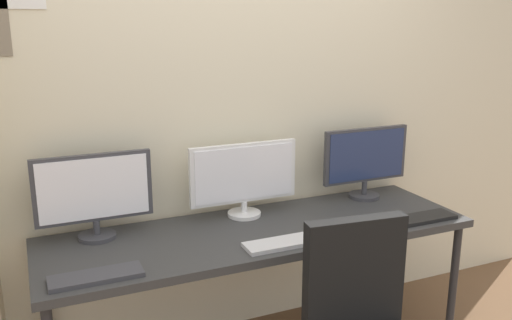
# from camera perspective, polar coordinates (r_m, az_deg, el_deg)

# --- Properties ---
(wall_back) EXTENTS (4.59, 0.11, 2.60)m
(wall_back) POSITION_cam_1_polar(r_m,az_deg,el_deg) (3.02, -2.87, 5.52)
(wall_back) COLOR beige
(wall_back) RESTS_ON ground_plane
(desk) EXTENTS (2.19, 0.68, 0.74)m
(desk) POSITION_cam_1_polar(r_m,az_deg,el_deg) (2.81, 0.41, -8.17)
(desk) COLOR #333333
(desk) RESTS_ON ground_plane
(monitor_left) EXTENTS (0.55, 0.18, 0.42)m
(monitor_left) POSITION_cam_1_polar(r_m,az_deg,el_deg) (2.72, -16.60, -3.31)
(monitor_left) COLOR #38383D
(monitor_left) RESTS_ON desk
(monitor_center) EXTENTS (0.60, 0.18, 0.40)m
(monitor_center) POSITION_cam_1_polar(r_m,az_deg,el_deg) (2.90, -1.28, -1.76)
(monitor_center) COLOR silver
(monitor_center) RESTS_ON desk
(monitor_right) EXTENTS (0.55, 0.18, 0.42)m
(monitor_right) POSITION_cam_1_polar(r_m,az_deg,el_deg) (3.26, 11.39, 0.09)
(monitor_right) COLOR #38383D
(monitor_right) RESTS_ON desk
(keyboard_left) EXTENTS (0.38, 0.13, 0.02)m
(keyboard_left) POSITION_cam_1_polar(r_m,az_deg,el_deg) (2.38, -16.37, -11.61)
(keyboard_left) COLOR #38383D
(keyboard_left) RESTS_ON desk
(keyboard_center) EXTENTS (0.34, 0.13, 0.02)m
(keyboard_center) POSITION_cam_1_polar(r_m,az_deg,el_deg) (2.60, 2.51, -8.73)
(keyboard_center) COLOR silver
(keyboard_center) RESTS_ON desk
(keyboard_right) EXTENTS (0.37, 0.13, 0.02)m
(keyboard_right) POSITION_cam_1_polar(r_m,az_deg,el_deg) (3.04, 16.97, -5.83)
(keyboard_right) COLOR black
(keyboard_right) RESTS_ON desk
(computer_mouse) EXTENTS (0.06, 0.10, 0.03)m
(computer_mouse) POSITION_cam_1_polar(r_m,az_deg,el_deg) (2.81, 8.52, -6.90)
(computer_mouse) COLOR black
(computer_mouse) RESTS_ON desk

